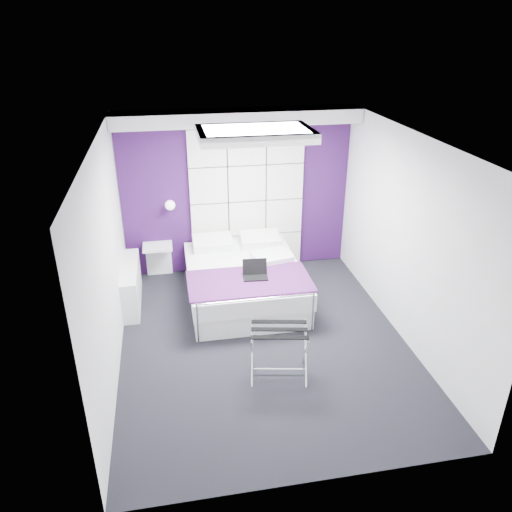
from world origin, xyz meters
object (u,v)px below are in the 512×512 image
Objects in this scene: bed at (244,281)px; laptop at (255,272)px; wall_lamp at (170,204)px; radiator at (131,285)px; nightstand at (158,246)px; luggage_rack at (279,352)px.

bed is 0.52m from laptop.
wall_lamp is at bearing 136.54° from bed.
wall_lamp is at bearing 49.90° from radiator.
wall_lamp is 0.71m from nightstand.
laptop is (1.31, -1.28, 0.07)m from nightstand.
laptop is (1.71, -0.56, 0.32)m from radiator.
wall_lamp is 3.07m from luggage_rack.
nightstand is 1.83m from laptop.
luggage_rack is 1.44m from laptop.
bed is 4.45× the size of nightstand.
laptop is (1.07, -1.32, -0.60)m from wall_lamp.
laptop reaches higher than luggage_rack.
bed is (1.62, -0.17, -0.00)m from radiator.
bed is (0.98, -0.93, -0.92)m from wall_lamp.
wall_lamp is 0.45× the size of laptop.
luggage_rack is (1.34, -2.69, -0.24)m from nightstand.
luggage_rack is at bearing -68.14° from wall_lamp.
wall_lamp reaches higher than bed.
luggage_rack is at bearing -86.26° from bed.
laptop is at bearing -50.97° from wall_lamp.
luggage_rack is at bearing -63.55° from nightstand.
radiator reaches higher than nightstand.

